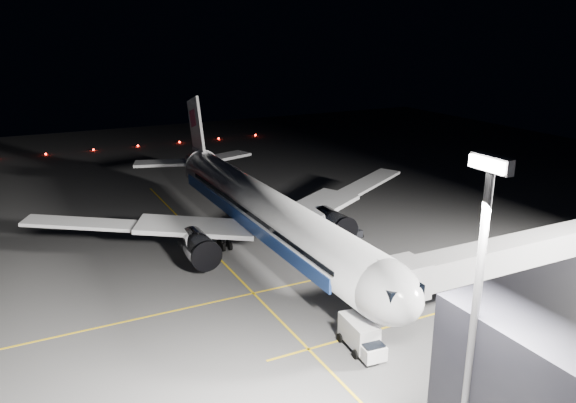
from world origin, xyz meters
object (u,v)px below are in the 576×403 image
at_px(safety_cone_a, 303,250).
at_px(safety_cone_c, 340,223).
at_px(service_truck, 362,336).
at_px(jet_bridge, 515,252).
at_px(airliner, 262,209).
at_px(baggage_tug, 354,232).
at_px(safety_cone_b, 302,235).
at_px(floodlight_mast_south, 475,310).

height_order(safety_cone_a, safety_cone_c, safety_cone_c).
bearing_deg(service_truck, jet_bridge, 101.21).
height_order(jet_bridge, safety_cone_a, jet_bridge).
xyz_separation_m(service_truck, safety_cone_a, (-21.86, 6.04, -1.14)).
height_order(airliner, baggage_tug, airliner).
xyz_separation_m(safety_cone_a, safety_cone_c, (-6.37, 9.36, 0.03)).
xyz_separation_m(airliner, jet_bridge, (23.08, 18.06, -0.58)).
height_order(airliner, jet_bridge, airliner).
bearing_deg(safety_cone_c, baggage_tug, -10.96).
height_order(safety_cone_a, safety_cone_b, safety_cone_a).
bearing_deg(baggage_tug, service_truck, -43.14).
distance_m(safety_cone_a, safety_cone_b, 5.39).
relative_size(service_truck, safety_cone_b, 10.15).
distance_m(airliner, baggage_tug, 13.32).
bearing_deg(jet_bridge, service_truck, -83.76).
distance_m(jet_bridge, safety_cone_b, 27.48).
xyz_separation_m(jet_bridge, safety_cone_b, (-24.50, -11.67, -4.32)).
relative_size(service_truck, safety_cone_a, 9.29).
bearing_deg(floodlight_mast_south, airliner, 171.67).
distance_m(airliner, safety_cone_a, 7.17).
bearing_deg(safety_cone_c, service_truck, -28.61).
height_order(airliner, service_truck, airliner).
relative_size(airliner, safety_cone_a, 105.48).
height_order(airliner, safety_cone_c, airliner).
bearing_deg(service_truck, floodlight_mast_south, -9.13).
relative_size(airliner, service_truck, 11.36).
relative_size(safety_cone_a, safety_cone_c, 0.92).
bearing_deg(safety_cone_c, safety_cone_a, -55.77).
relative_size(floodlight_mast_south, service_truck, 3.82).
bearing_deg(airliner, safety_cone_c, 102.49).
height_order(airliner, floodlight_mast_south, floodlight_mast_south).
bearing_deg(floodlight_mast_south, safety_cone_a, 165.11).
bearing_deg(safety_cone_a, floodlight_mast_south, -14.89).
relative_size(baggage_tug, safety_cone_a, 4.16).
height_order(jet_bridge, floodlight_mast_south, floodlight_mast_south).
distance_m(baggage_tug, safety_cone_b, 6.92).
xyz_separation_m(jet_bridge, baggage_tug, (-21.11, -5.65, -3.87)).
height_order(jet_bridge, baggage_tug, jet_bridge).
height_order(service_truck, safety_cone_c, service_truck).
height_order(safety_cone_b, safety_cone_c, safety_cone_c).
xyz_separation_m(jet_bridge, safety_cone_c, (-26.03, -4.70, -4.26)).
bearing_deg(safety_cone_a, jet_bridge, 35.55).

